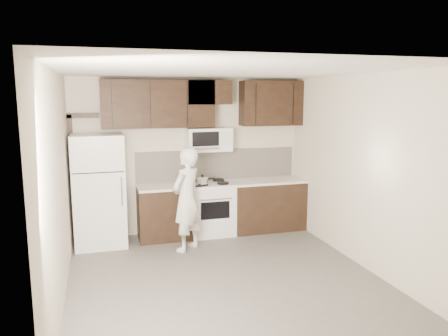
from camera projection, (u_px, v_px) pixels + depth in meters
name	position (u px, v px, depth m)	size (l,w,h in m)	color
floor	(226.00, 280.00, 5.75)	(4.50, 4.50, 0.00)	#575451
back_wall	(190.00, 156.00, 7.66)	(4.00, 4.00, 0.00)	beige
ceiling	(226.00, 70.00, 5.30)	(4.50, 4.50, 0.00)	white
counter_run	(227.00, 207.00, 7.68)	(2.95, 0.64, 0.91)	black
stove	(211.00, 208.00, 7.59)	(0.76, 0.66, 0.94)	white
backsplash	(217.00, 164.00, 7.81)	(2.90, 0.02, 0.54)	beige
upper_cabinets	(203.00, 102.00, 7.40)	(3.48, 0.35, 0.78)	black
microwave	(209.00, 140.00, 7.51)	(0.76, 0.42, 0.40)	white
refrigerator	(99.00, 190.00, 6.97)	(0.80, 0.76, 1.80)	white
door_trim	(75.00, 167.00, 7.11)	(0.50, 0.08, 2.12)	black
saucepan	(203.00, 181.00, 7.32)	(0.33, 0.20, 0.19)	silver
baking_tray	(192.00, 185.00, 7.30)	(0.37, 0.27, 0.02)	black
pizza	(192.00, 184.00, 7.30)	(0.25, 0.25, 0.02)	tan
person	(187.00, 199.00, 6.75)	(0.59, 0.39, 1.62)	white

